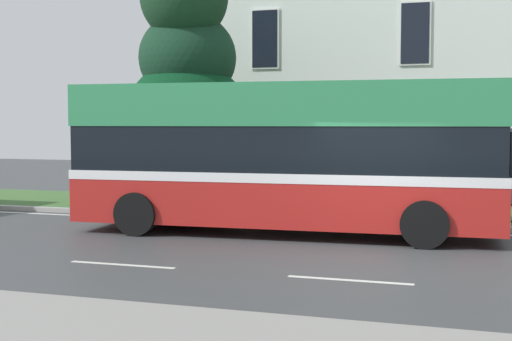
{
  "coord_description": "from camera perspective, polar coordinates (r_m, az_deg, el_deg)",
  "views": [
    {
      "loc": [
        1.82,
        -12.52,
        2.48
      ],
      "look_at": [
        -3.59,
        4.72,
        1.23
      ],
      "focal_mm": 48.69,
      "sensor_mm": 36.0,
      "label": 1
    }
  ],
  "objects": [
    {
      "name": "evergreen_tree",
      "position": [
        19.9,
        -6.07,
        4.92
      ],
      "size": [
        3.75,
        3.72,
        7.98
      ],
      "color": "#423328",
      "rests_on": "ground_plane"
    },
    {
      "name": "ground_plane",
      "position": [
        13.62,
        9.52,
        -6.68
      ],
      "size": [
        60.0,
        56.0,
        0.18
      ],
      "color": "#3E4143"
    },
    {
      "name": "iron_verge_railing",
      "position": [
        17.04,
        19.4,
        -2.54
      ],
      "size": [
        16.1,
        0.04,
        0.97
      ],
      "color": "black",
      "rests_on": "ground_plane"
    },
    {
      "name": "single_decker_bus",
      "position": [
        15.51,
        2.41,
        1.23
      ],
      "size": [
        9.5,
        2.97,
        3.33
      ],
      "rotation": [
        0.0,
        0.0,
        0.05
      ],
      "color": "#B1201C",
      "rests_on": "ground_plane"
    },
    {
      "name": "georgian_townhouse",
      "position": [
        27.2,
        18.95,
        11.94
      ],
      "size": [
        19.12,
        11.18,
        12.43
      ],
      "color": "silver",
      "rests_on": "ground_plane"
    }
  ]
}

